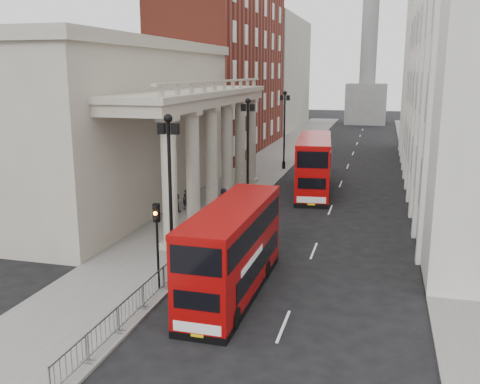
{
  "coord_description": "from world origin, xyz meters",
  "views": [
    {
      "loc": [
        9.57,
        -20.43,
        10.47
      ],
      "look_at": [
        1.37,
        10.26,
        3.27
      ],
      "focal_mm": 40.0,
      "sensor_mm": 36.0,
      "label": 1
    }
  ],
  "objects_px": {
    "lamp_post_north": "(284,124)",
    "bus_near": "(233,248)",
    "pedestrian_c": "(224,200)",
    "monument_column": "(369,43)",
    "traffic_light": "(157,230)",
    "pedestrian_a": "(186,200)",
    "lamp_post_mid": "(248,144)",
    "lamp_post_south": "(170,185)",
    "bus_far": "(314,164)",
    "pedestrian_b": "(174,200)"
  },
  "relations": [
    {
      "from": "lamp_post_south",
      "to": "pedestrian_c",
      "type": "xyz_separation_m",
      "value": [
        -1.01,
        12.68,
        -3.86
      ]
    },
    {
      "from": "lamp_post_south",
      "to": "lamp_post_mid",
      "type": "xyz_separation_m",
      "value": [
        0.0,
        16.0,
        0.0
      ]
    },
    {
      "from": "bus_far",
      "to": "pedestrian_a",
      "type": "bearing_deg",
      "value": -139.69
    },
    {
      "from": "lamp_post_south",
      "to": "lamp_post_mid",
      "type": "height_order",
      "value": "same"
    },
    {
      "from": "pedestrian_a",
      "to": "bus_far",
      "type": "bearing_deg",
      "value": 51.04
    },
    {
      "from": "pedestrian_a",
      "to": "pedestrian_b",
      "type": "bearing_deg",
      "value": -114.77
    },
    {
      "from": "monument_column",
      "to": "bus_near",
      "type": "distance_m",
      "value": 90.36
    },
    {
      "from": "bus_far",
      "to": "lamp_post_south",
      "type": "bearing_deg",
      "value": -107.73
    },
    {
      "from": "traffic_light",
      "to": "bus_near",
      "type": "relative_size",
      "value": 0.43
    },
    {
      "from": "bus_near",
      "to": "pedestrian_c",
      "type": "relative_size",
      "value": 5.44
    },
    {
      "from": "traffic_light",
      "to": "bus_far",
      "type": "bearing_deg",
      "value": 79.35
    },
    {
      "from": "bus_far",
      "to": "pedestrian_b",
      "type": "relative_size",
      "value": 6.1
    },
    {
      "from": "lamp_post_mid",
      "to": "pedestrian_c",
      "type": "xyz_separation_m",
      "value": [
        -1.01,
        -3.32,
        -3.86
      ]
    },
    {
      "from": "monument_column",
      "to": "lamp_post_south",
      "type": "bearing_deg",
      "value": -94.29
    },
    {
      "from": "bus_near",
      "to": "pedestrian_a",
      "type": "xyz_separation_m",
      "value": [
        -7.63,
        13.96,
        -1.37
      ]
    },
    {
      "from": "bus_near",
      "to": "pedestrian_a",
      "type": "height_order",
      "value": "bus_near"
    },
    {
      "from": "bus_near",
      "to": "bus_far",
      "type": "bearing_deg",
      "value": 88.43
    },
    {
      "from": "pedestrian_b",
      "to": "lamp_post_north",
      "type": "bearing_deg",
      "value": -129.82
    },
    {
      "from": "lamp_post_mid",
      "to": "lamp_post_north",
      "type": "bearing_deg",
      "value": 90.0
    },
    {
      "from": "pedestrian_a",
      "to": "pedestrian_b",
      "type": "distance_m",
      "value": 1.14
    },
    {
      "from": "lamp_post_north",
      "to": "pedestrian_a",
      "type": "height_order",
      "value": "lamp_post_north"
    },
    {
      "from": "bus_far",
      "to": "pedestrian_c",
      "type": "relative_size",
      "value": 6.24
    },
    {
      "from": "lamp_post_north",
      "to": "traffic_light",
      "type": "distance_m",
      "value": 34.07
    },
    {
      "from": "monument_column",
      "to": "lamp_post_mid",
      "type": "height_order",
      "value": "monument_column"
    },
    {
      "from": "lamp_post_north",
      "to": "traffic_light",
      "type": "height_order",
      "value": "lamp_post_north"
    },
    {
      "from": "monument_column",
      "to": "lamp_post_mid",
      "type": "relative_size",
      "value": 6.51
    },
    {
      "from": "pedestrian_b",
      "to": "pedestrian_c",
      "type": "distance_m",
      "value": 3.67
    },
    {
      "from": "traffic_light",
      "to": "bus_far",
      "type": "height_order",
      "value": "bus_far"
    },
    {
      "from": "traffic_light",
      "to": "lamp_post_north",
      "type": "bearing_deg",
      "value": 90.17
    },
    {
      "from": "lamp_post_mid",
      "to": "bus_near",
      "type": "distance_m",
      "value": 17.84
    },
    {
      "from": "bus_near",
      "to": "traffic_light",
      "type": "bearing_deg",
      "value": -167.17
    },
    {
      "from": "lamp_post_north",
      "to": "bus_far",
      "type": "relative_size",
      "value": 0.72
    },
    {
      "from": "lamp_post_north",
      "to": "pedestrian_b",
      "type": "relative_size",
      "value": 4.39
    },
    {
      "from": "traffic_light",
      "to": "pedestrian_c",
      "type": "height_order",
      "value": "traffic_light"
    },
    {
      "from": "lamp_post_mid",
      "to": "pedestrian_c",
      "type": "bearing_deg",
      "value": -106.98
    },
    {
      "from": "monument_column",
      "to": "traffic_light",
      "type": "bearing_deg",
      "value": -94.13
    },
    {
      "from": "monument_column",
      "to": "pedestrian_b",
      "type": "relative_size",
      "value": 28.6
    },
    {
      "from": "bus_near",
      "to": "lamp_post_south",
      "type": "bearing_deg",
      "value": 161.53
    },
    {
      "from": "pedestrian_a",
      "to": "pedestrian_c",
      "type": "relative_size",
      "value": 0.84
    },
    {
      "from": "monument_column",
      "to": "lamp_post_north",
      "type": "bearing_deg",
      "value": -96.72
    },
    {
      "from": "pedestrian_b",
      "to": "monument_column",
      "type": "bearing_deg",
      "value": -125.48
    },
    {
      "from": "traffic_light",
      "to": "lamp_post_south",
      "type": "bearing_deg",
      "value": 92.84
    },
    {
      "from": "traffic_light",
      "to": "pedestrian_a",
      "type": "distance_m",
      "value": 15.43
    },
    {
      "from": "monument_column",
      "to": "pedestrian_b",
      "type": "height_order",
      "value": "monument_column"
    },
    {
      "from": "bus_near",
      "to": "pedestrian_c",
      "type": "bearing_deg",
      "value": 109.12
    },
    {
      "from": "lamp_post_north",
      "to": "bus_near",
      "type": "distance_m",
      "value": 33.56
    },
    {
      "from": "lamp_post_mid",
      "to": "bus_near",
      "type": "height_order",
      "value": "lamp_post_mid"
    },
    {
      "from": "lamp_post_north",
      "to": "lamp_post_mid",
      "type": "bearing_deg",
      "value": -90.0
    },
    {
      "from": "lamp_post_north",
      "to": "bus_near",
      "type": "xyz_separation_m",
      "value": [
        3.63,
        -33.26,
        -2.64
      ]
    },
    {
      "from": "bus_far",
      "to": "pedestrian_c",
      "type": "bearing_deg",
      "value": -127.79
    }
  ]
}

